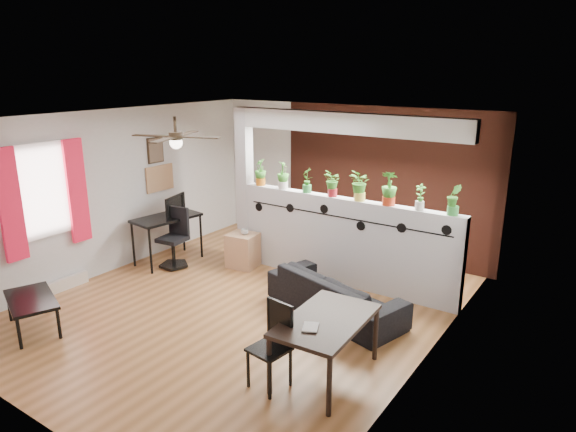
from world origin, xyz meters
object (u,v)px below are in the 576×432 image
at_px(potted_plant_3, 333,182).
at_px(cube_shelf, 243,250).
at_px(computer_desk, 167,221).
at_px(office_chair, 175,241).
at_px(potted_plant_5, 389,187).
at_px(potted_plant_4, 360,185).
at_px(dining_table, 326,325).
at_px(potted_plant_7, 454,199).
at_px(potted_plant_6, 420,196).
at_px(coffee_table, 31,301).
at_px(potted_plant_2, 307,179).
at_px(ceiling_fan, 176,138).
at_px(potted_plant_0, 260,171).
at_px(sofa, 335,294).
at_px(folding_chair, 275,337).
at_px(cup, 245,232).
at_px(potted_plant_1, 283,174).

height_order(potted_plant_3, cube_shelf, potted_plant_3).
xyz_separation_m(computer_desk, office_chair, (0.25, -0.08, -0.29)).
bearing_deg(potted_plant_5, potted_plant_3, 180.00).
distance_m(potted_plant_4, dining_table, 2.64).
bearing_deg(potted_plant_3, potted_plant_7, 0.00).
relative_size(potted_plant_6, potted_plant_7, 0.86).
height_order(potted_plant_5, coffee_table, potted_plant_5).
xyz_separation_m(potted_plant_7, computer_desk, (-4.49, -0.88, -0.85)).
bearing_deg(coffee_table, potted_plant_2, 61.95).
xyz_separation_m(ceiling_fan, potted_plant_0, (0.02, 1.80, -0.73)).
relative_size(potted_plant_6, cube_shelf, 0.63).
height_order(sofa, office_chair, office_chair).
xyz_separation_m(potted_plant_3, potted_plant_5, (0.90, 0.00, 0.04)).
relative_size(potted_plant_6, computer_desk, 0.31).
bearing_deg(folding_chair, potted_plant_6, 80.22).
distance_m(potted_plant_3, coffee_table, 4.38).
bearing_deg(potted_plant_4, cup, -169.79).
height_order(potted_plant_0, potted_plant_1, potted_plant_1).
relative_size(computer_desk, coffee_table, 1.11).
distance_m(potted_plant_7, computer_desk, 4.66).
bearing_deg(potted_plant_6, computer_desk, -167.77).
height_order(potted_plant_0, potted_plant_5, potted_plant_5).
bearing_deg(potted_plant_2, coffee_table, -118.05).
relative_size(ceiling_fan, cube_shelf, 2.09).
relative_size(cup, dining_table, 0.10).
distance_m(potted_plant_0, sofa, 2.56).
xyz_separation_m(potted_plant_6, coffee_table, (-3.68, -3.52, -1.15)).
height_order(potted_plant_5, cup, potted_plant_5).
bearing_deg(potted_plant_3, potted_plant_2, 180.00).
height_order(potted_plant_2, potted_plant_3, potted_plant_3).
bearing_deg(cube_shelf, potted_plant_0, 61.46).
height_order(computer_desk, dining_table, computer_desk).
bearing_deg(potted_plant_2, potted_plant_7, 0.00).
bearing_deg(potted_plant_1, folding_chair, -56.86).
bearing_deg(potted_plant_5, potted_plant_1, -180.00).
distance_m(potted_plant_0, cube_shelf, 1.35).
distance_m(potted_plant_4, coffee_table, 4.64).
height_order(potted_plant_5, potted_plant_6, potted_plant_5).
bearing_deg(cube_shelf, potted_plant_3, 5.60).
height_order(potted_plant_1, potted_plant_3, potted_plant_1).
height_order(computer_desk, coffee_table, computer_desk).
relative_size(potted_plant_6, dining_table, 0.28).
distance_m(potted_plant_7, sofa, 2.01).
relative_size(potted_plant_2, computer_desk, 0.33).
relative_size(potted_plant_3, sofa, 0.21).
distance_m(potted_plant_4, potted_plant_7, 1.35).
relative_size(potted_plant_7, sofa, 0.22).
distance_m(dining_table, coffee_table, 3.78).
height_order(potted_plant_3, sofa, potted_plant_3).
bearing_deg(ceiling_fan, potted_plant_3, 52.64).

